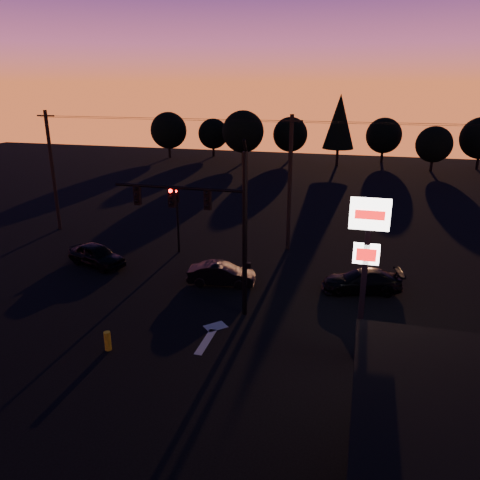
{
  "coord_description": "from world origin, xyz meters",
  "views": [
    {
      "loc": [
        6.63,
        -16.17,
        10.92
      ],
      "look_at": [
        1.0,
        5.0,
        3.5
      ],
      "focal_mm": 35.0,
      "sensor_mm": 36.0,
      "label": 1
    }
  ],
  "objects_px": {
    "traffic_signal_mast": "(212,216)",
    "car_left": "(97,255)",
    "suv_parked": "(415,431)",
    "car_right": "(362,281)",
    "car_mid": "(222,274)",
    "bollard": "(108,341)",
    "pylon_sign": "(367,246)",
    "secondary_signal": "(177,211)"
  },
  "relations": [
    {
      "from": "pylon_sign",
      "to": "suv_parked",
      "type": "distance_m",
      "value": 6.72
    },
    {
      "from": "secondary_signal",
      "to": "car_left",
      "type": "xyz_separation_m",
      "value": [
        -4.05,
        -3.56,
        -2.18
      ]
    },
    {
      "from": "car_mid",
      "to": "traffic_signal_mast",
      "type": "bearing_deg",
      "value": -177.33
    },
    {
      "from": "secondary_signal",
      "to": "suv_parked",
      "type": "distance_m",
      "value": 20.41
    },
    {
      "from": "traffic_signal_mast",
      "to": "car_left",
      "type": "relative_size",
      "value": 2.13
    },
    {
      "from": "bollard",
      "to": "car_left",
      "type": "relative_size",
      "value": 0.21
    },
    {
      "from": "bollard",
      "to": "car_right",
      "type": "distance_m",
      "value": 13.65
    },
    {
      "from": "traffic_signal_mast",
      "to": "car_left",
      "type": "distance_m",
      "value": 10.66
    },
    {
      "from": "traffic_signal_mast",
      "to": "pylon_sign",
      "type": "relative_size",
      "value": 1.26
    },
    {
      "from": "secondary_signal",
      "to": "suv_parked",
      "type": "xyz_separation_m",
      "value": [
        13.84,
        -14.83,
        -2.22
      ]
    },
    {
      "from": "car_mid",
      "to": "car_right",
      "type": "relative_size",
      "value": 0.88
    },
    {
      "from": "traffic_signal_mast",
      "to": "car_right",
      "type": "height_order",
      "value": "traffic_signal_mast"
    },
    {
      "from": "car_left",
      "to": "suv_parked",
      "type": "distance_m",
      "value": 21.14
    },
    {
      "from": "traffic_signal_mast",
      "to": "suv_parked",
      "type": "bearing_deg",
      "value": -39.38
    },
    {
      "from": "car_left",
      "to": "car_right",
      "type": "bearing_deg",
      "value": -69.94
    },
    {
      "from": "traffic_signal_mast",
      "to": "car_mid",
      "type": "bearing_deg",
      "value": 99.98
    },
    {
      "from": "car_left",
      "to": "car_right",
      "type": "distance_m",
      "value": 16.07
    },
    {
      "from": "traffic_signal_mast",
      "to": "bollard",
      "type": "height_order",
      "value": "traffic_signal_mast"
    },
    {
      "from": "car_right",
      "to": "suv_parked",
      "type": "xyz_separation_m",
      "value": [
        1.81,
        -11.53,
        0.02
      ]
    },
    {
      "from": "suv_parked",
      "to": "bollard",
      "type": "bearing_deg",
      "value": 156.84
    },
    {
      "from": "pylon_sign",
      "to": "suv_parked",
      "type": "xyz_separation_m",
      "value": [
        1.84,
        -4.84,
        -4.27
      ]
    },
    {
      "from": "car_left",
      "to": "car_mid",
      "type": "relative_size",
      "value": 1.06
    },
    {
      "from": "car_mid",
      "to": "bollard",
      "type": "bearing_deg",
      "value": 153.76
    },
    {
      "from": "traffic_signal_mast",
      "to": "car_right",
      "type": "distance_m",
      "value": 9.32
    },
    {
      "from": "pylon_sign",
      "to": "car_left",
      "type": "distance_m",
      "value": 17.8
    },
    {
      "from": "pylon_sign",
      "to": "car_left",
      "type": "bearing_deg",
      "value": 158.17
    },
    {
      "from": "car_right",
      "to": "suv_parked",
      "type": "distance_m",
      "value": 11.67
    },
    {
      "from": "traffic_signal_mast",
      "to": "suv_parked",
      "type": "height_order",
      "value": "traffic_signal_mast"
    },
    {
      "from": "pylon_sign",
      "to": "car_left",
      "type": "relative_size",
      "value": 1.69
    },
    {
      "from": "car_left",
      "to": "car_mid",
      "type": "xyz_separation_m",
      "value": [
        8.39,
        -0.78,
        -0.06
      ]
    },
    {
      "from": "car_right",
      "to": "suv_parked",
      "type": "relative_size",
      "value": 0.93
    },
    {
      "from": "traffic_signal_mast",
      "to": "secondary_signal",
      "type": "bearing_deg",
      "value": 123.19
    },
    {
      "from": "pylon_sign",
      "to": "car_right",
      "type": "distance_m",
      "value": 7.94
    },
    {
      "from": "bollard",
      "to": "car_left",
      "type": "xyz_separation_m",
      "value": [
        -5.7,
        8.62,
        0.26
      ]
    },
    {
      "from": "traffic_signal_mast",
      "to": "pylon_sign",
      "type": "distance_m",
      "value": 7.52
    },
    {
      "from": "pylon_sign",
      "to": "bollard",
      "type": "distance_m",
      "value": 11.48
    },
    {
      "from": "bollard",
      "to": "suv_parked",
      "type": "bearing_deg",
      "value": -12.26
    },
    {
      "from": "pylon_sign",
      "to": "car_mid",
      "type": "bearing_deg",
      "value": 143.59
    },
    {
      "from": "secondary_signal",
      "to": "car_mid",
      "type": "bearing_deg",
      "value": -44.98
    },
    {
      "from": "suv_parked",
      "to": "car_right",
      "type": "bearing_deg",
      "value": 88.05
    },
    {
      "from": "pylon_sign",
      "to": "car_mid",
      "type": "distance_m",
      "value": 10.43
    },
    {
      "from": "secondary_signal",
      "to": "bollard",
      "type": "relative_size",
      "value": 5.08
    }
  ]
}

